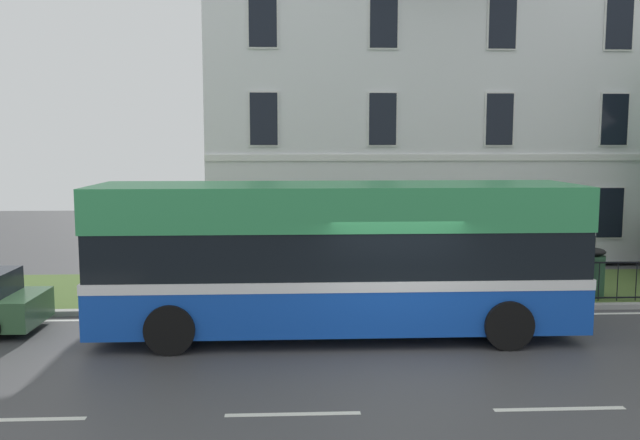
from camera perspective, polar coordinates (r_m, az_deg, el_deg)
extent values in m
cube|color=#444446|center=(12.16, 7.31, -12.68)|extent=(60.00, 56.00, 0.06)
cube|color=silver|center=(15.60, 4.95, -8.14)|extent=(54.00, 0.14, 0.01)
cube|color=silver|center=(11.02, -24.39, -15.14)|extent=(2.00, 0.12, 0.01)
cube|color=silver|center=(10.30, -2.31, -16.11)|extent=(2.00, 0.12, 0.01)
cube|color=silver|center=(11.07, 19.64, -14.83)|extent=(2.00, 0.12, 0.01)
cube|color=#9E9E99|center=(16.04, 4.72, -7.52)|extent=(57.00, 0.24, 0.12)
cube|color=#4E692F|center=(18.15, 3.82, -5.83)|extent=(57.00, 4.13, 0.12)
cube|color=white|center=(25.60, 8.03, 8.64)|extent=(14.59, 8.66, 9.54)
cube|color=white|center=(21.32, 10.17, 5.24)|extent=(14.59, 0.06, 0.20)
cube|color=#2D333D|center=(21.48, 10.05, -0.82)|extent=(1.10, 0.06, 2.20)
cube|color=white|center=(20.89, -4.72, 0.47)|extent=(0.94, 0.04, 1.68)
cube|color=black|center=(20.87, -4.72, 0.46)|extent=(0.84, 0.03, 1.58)
cube|color=white|center=(21.09, 5.24, 0.52)|extent=(0.94, 0.04, 1.68)
cube|color=black|center=(21.07, 5.25, 0.51)|extent=(0.84, 0.03, 1.58)
cube|color=white|center=(21.90, 14.74, 0.55)|extent=(0.94, 0.04, 1.68)
cube|color=black|center=(21.88, 14.75, 0.55)|extent=(0.84, 0.03, 1.58)
cube|color=white|center=(23.26, 23.34, 0.57)|extent=(0.94, 0.04, 1.68)
cube|color=black|center=(23.24, 23.36, 0.57)|extent=(0.84, 0.03, 1.58)
cube|color=white|center=(20.78, -4.79, 8.53)|extent=(0.94, 0.04, 1.68)
cube|color=black|center=(20.76, -4.80, 8.54)|extent=(0.84, 0.03, 1.58)
cube|color=white|center=(20.98, 5.33, 8.51)|extent=(0.94, 0.04, 1.68)
cube|color=black|center=(20.96, 5.34, 8.51)|extent=(0.84, 0.03, 1.58)
cube|color=white|center=(21.79, 14.97, 8.25)|extent=(0.94, 0.04, 1.68)
cube|color=black|center=(21.77, 14.99, 8.25)|extent=(0.84, 0.03, 1.58)
cube|color=white|center=(23.16, 23.68, 7.81)|extent=(0.94, 0.04, 1.68)
cube|color=black|center=(23.14, 23.70, 7.81)|extent=(0.84, 0.03, 1.58)
cube|color=white|center=(21.08, -4.88, 16.53)|extent=(0.94, 0.04, 1.68)
cube|color=black|center=(21.06, -4.88, 16.54)|extent=(0.84, 0.03, 1.58)
cube|color=white|center=(21.28, 5.42, 16.43)|extent=(0.94, 0.04, 1.68)
cube|color=black|center=(21.26, 5.43, 16.44)|extent=(0.84, 0.03, 1.58)
cube|color=white|center=(22.08, 15.21, 15.88)|extent=(0.94, 0.04, 1.68)
cube|color=black|center=(22.06, 15.23, 15.88)|extent=(0.84, 0.03, 1.58)
cube|color=white|center=(23.43, 24.03, 14.99)|extent=(0.94, 0.04, 1.68)
cube|color=black|center=(23.41, 24.05, 15.00)|extent=(0.84, 0.03, 1.58)
cube|color=black|center=(16.66, 13.91, -3.61)|extent=(12.09, 0.04, 0.04)
cube|color=black|center=(16.83, 13.83, -6.52)|extent=(12.09, 0.04, 0.04)
cylinder|color=black|center=(16.11, -7.32, -5.54)|extent=(0.02, 0.02, 0.95)
cylinder|color=black|center=(16.08, -5.66, -5.54)|extent=(0.02, 0.02, 0.95)
cylinder|color=black|center=(16.06, -3.99, -5.54)|extent=(0.02, 0.02, 0.95)
cylinder|color=black|center=(16.06, -2.32, -5.53)|extent=(0.02, 0.02, 0.95)
cylinder|color=black|center=(16.07, -0.66, -5.51)|extent=(0.02, 0.02, 0.95)
cylinder|color=black|center=(16.09, 1.01, -5.50)|extent=(0.02, 0.02, 0.95)
cylinder|color=black|center=(16.13, 2.66, -5.47)|extent=(0.02, 0.02, 0.95)
cylinder|color=black|center=(16.18, 4.31, -5.45)|extent=(0.02, 0.02, 0.95)
cylinder|color=black|center=(16.24, 5.94, -5.42)|extent=(0.02, 0.02, 0.95)
cylinder|color=black|center=(16.32, 7.57, -5.38)|extent=(0.02, 0.02, 0.95)
cylinder|color=black|center=(16.41, 9.17, -5.34)|extent=(0.02, 0.02, 0.95)
cylinder|color=black|center=(16.51, 10.76, -5.30)|extent=(0.02, 0.02, 0.95)
cylinder|color=black|center=(16.62, 12.32, -5.26)|extent=(0.02, 0.02, 0.95)
cylinder|color=black|center=(16.75, 13.86, -5.21)|extent=(0.02, 0.02, 0.95)
cylinder|color=black|center=(16.89, 15.38, -5.16)|extent=(0.02, 0.02, 0.95)
cylinder|color=black|center=(17.04, 16.87, -5.10)|extent=(0.02, 0.02, 0.95)
cylinder|color=black|center=(17.20, 18.34, -5.04)|extent=(0.02, 0.02, 0.95)
cylinder|color=black|center=(17.37, 19.78, -4.98)|extent=(0.02, 0.02, 0.95)
cylinder|color=black|center=(17.55, 21.18, -4.92)|extent=(0.02, 0.02, 0.95)
cylinder|color=black|center=(17.75, 22.56, -4.86)|extent=(0.02, 0.02, 0.95)
cylinder|color=black|center=(17.95, 23.91, -4.80)|extent=(0.02, 0.02, 0.95)
cylinder|color=black|center=(18.16, 25.22, -4.73)|extent=(0.02, 0.02, 0.95)
cube|color=blue|center=(14.02, 1.42, -6.57)|extent=(9.78, 2.49, 1.03)
cube|color=white|center=(13.92, 1.42, -4.67)|extent=(9.80, 2.51, 0.20)
cube|color=black|center=(13.82, 1.43, -2.52)|extent=(9.70, 2.45, 0.97)
cube|color=#329154|center=(13.71, 1.44, 1.27)|extent=(9.78, 2.49, 0.86)
cube|color=black|center=(15.00, 20.48, -2.41)|extent=(0.06, 2.08, 0.90)
cube|color=black|center=(14.89, 20.62, 1.10)|extent=(0.06, 1.78, 0.55)
cylinder|color=silver|center=(15.95, 19.17, -6.40)|extent=(0.04, 0.20, 0.20)
cylinder|color=silver|center=(14.54, 21.51, -7.76)|extent=(0.04, 0.20, 0.20)
cylinder|color=black|center=(15.78, 12.93, -6.34)|extent=(0.96, 0.30, 0.96)
cylinder|color=black|center=(13.58, 15.65, -8.55)|extent=(0.96, 0.30, 0.96)
cylinder|color=black|center=(15.37, -11.07, -6.64)|extent=(0.96, 0.30, 0.96)
cylinder|color=black|center=(13.10, -12.59, -9.03)|extent=(0.96, 0.30, 0.96)
cylinder|color=black|center=(16.50, -24.18, -6.83)|extent=(0.60, 0.19, 0.60)
cylinder|color=#23472D|center=(18.18, 22.12, -4.43)|extent=(0.55, 0.55, 1.04)
ellipsoid|color=black|center=(18.07, 22.21, -2.50)|extent=(0.56, 0.56, 0.19)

